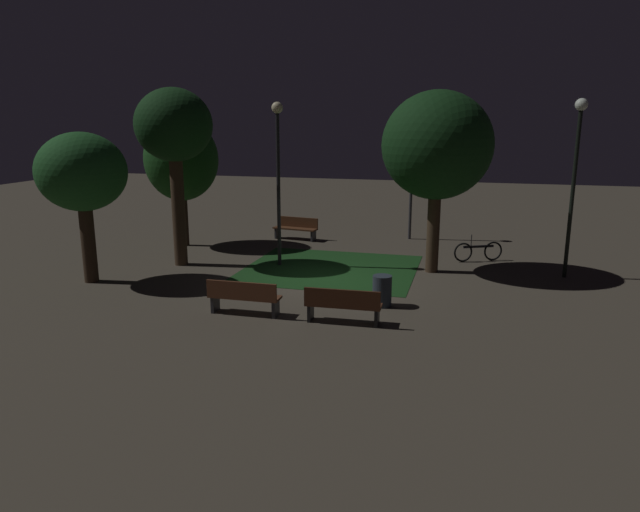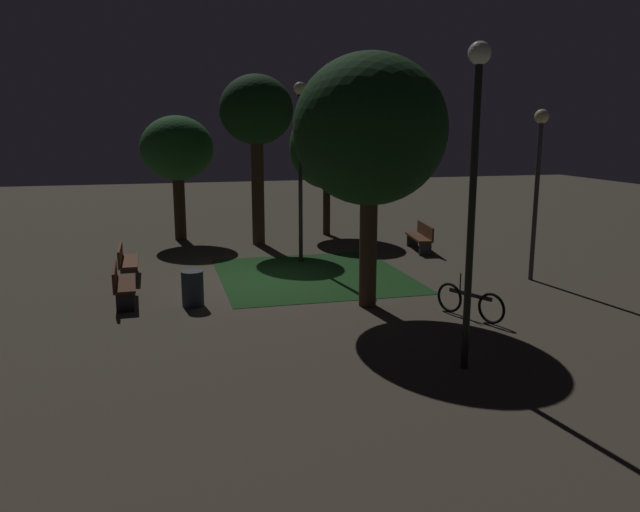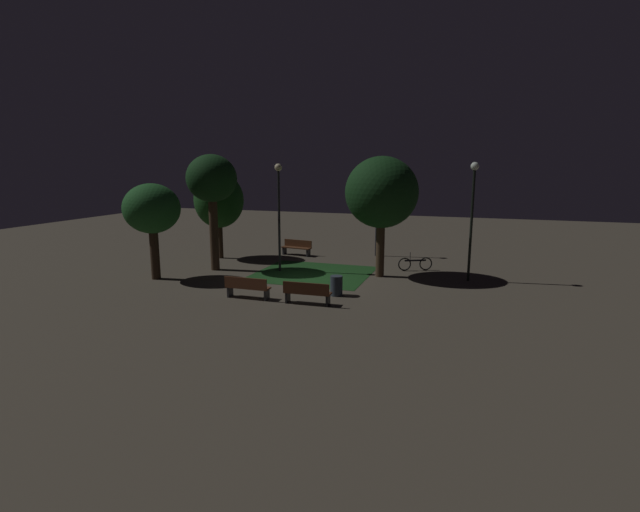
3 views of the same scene
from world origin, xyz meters
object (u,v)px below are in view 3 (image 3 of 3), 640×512
Objects in this scene: lamp_post_path_center at (279,200)px; bicycle at (415,264)px; bench_near_trees at (297,247)px; tree_near_wall at (152,210)px; bench_back_row at (247,287)px; tree_left_canopy at (382,193)px; lamp_post_plaza_west at (377,204)px; tree_back_right at (212,181)px; tree_lawn_side at (219,200)px; trash_bin at (336,286)px; lamp_post_plaza_east at (473,203)px; bench_corner at (307,292)px.

lamp_post_path_center is 3.27× the size of bicycle.
bench_near_trees is 8.98m from tree_near_wall.
bench_back_row is 6.39m from tree_near_wall.
lamp_post_plaza_west is (-1.25, 5.01, -0.89)m from tree_left_canopy.
bicycle is at bearing 51.95° from tree_left_canopy.
bench_near_trees is 1.15× the size of bicycle.
bench_back_row is 0.97× the size of bench_near_trees.
tree_near_wall is at bearing -144.99° from lamp_post_path_center.
tree_left_canopy is (5.67, -3.77, 3.44)m from bench_near_trees.
tree_back_right is (-8.13, -1.20, 0.50)m from tree_left_canopy.
bench_back_row and bench_near_trees have the same top height.
tree_lawn_side is 10.43m from trash_bin.
tree_lawn_side reaches higher than bench_near_trees.
lamp_post_plaza_east reaches higher than lamp_post_plaza_west.
tree_back_right is at bearing 146.79° from bench_corner.
trash_bin is (0.26, -8.87, -2.62)m from lamp_post_plaza_west.
lamp_post_path_center is at bearing -160.51° from bicycle.
bench_corner is 10.76m from lamp_post_plaza_west.
lamp_post_plaza_east is 6.56× the size of trash_bin.
bench_corner is at bearing -42.11° from tree_lawn_side.
bench_corner is 2.24× the size of trash_bin.
tree_back_right is at bearing 133.14° from bench_back_row.
lamp_post_plaza_west is at bearing 103.99° from tree_left_canopy.
tree_back_right is (-6.47, 4.23, 3.94)m from bench_corner.
tree_left_canopy is 1.05× the size of lamp_post_plaza_east.
bench_corner is 10.82m from tree_lawn_side.
lamp_post_plaza_east is at bearing 7.43° from tree_back_right.
lamp_post_plaza_west is (3.69, 5.45, -0.47)m from lamp_post_path_center.
bench_back_row is 0.41× the size of lamp_post_plaza_west.
tree_back_right reaches higher than tree_near_wall.
lamp_post_plaza_east reaches higher than trash_bin.
tree_left_canopy is at bearing -9.50° from tree_lawn_side.
tree_back_right is 8.62m from trash_bin.
tree_left_canopy is 3.48× the size of bicycle.
tree_left_canopy reaches higher than bicycle.
lamp_post_plaza_west reaches higher than bench_corner.
lamp_post_plaza_west is (8.18, 3.44, -0.23)m from tree_lawn_side.
trash_bin is at bearing -32.77° from tree_lawn_side.
lamp_post_plaza_east is at bearing 5.45° from tree_left_canopy.
tree_near_wall is (-5.54, 1.66, 2.71)m from bench_back_row.
tree_near_wall is (-0.29, -5.35, -0.06)m from tree_lawn_side.
tree_near_wall is at bearing -133.91° from lamp_post_plaza_west.
tree_back_right is (1.29, -2.78, 1.16)m from tree_lawn_side.
bench_back_row and bench_corner have the same top height.
tree_left_canopy is 1.28× the size of tree_near_wall.
tree_lawn_side reaches higher than bench_back_row.
bench_back_row is 3.55m from trash_bin.
lamp_post_plaza_west reaches higher than bench_back_row.
tree_near_wall is (-9.71, -3.78, -0.72)m from tree_left_canopy.
trash_bin is at bearing 66.67° from bench_corner.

